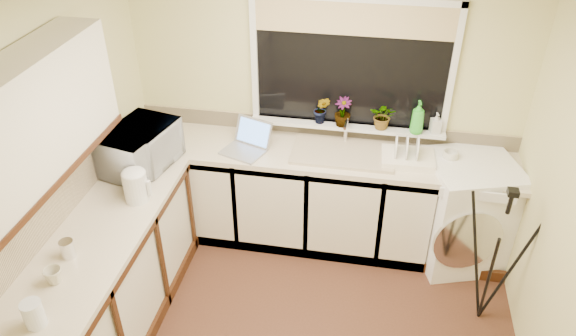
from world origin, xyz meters
The scene contains 30 objects.
ceiling centered at (0.00, 0.00, 2.45)m, with size 3.20×3.20×0.00m, color white.
wall_back centered at (0.00, 1.50, 1.23)m, with size 3.20×3.20×0.00m, color beige.
wall_left centered at (-1.60, 0.00, 1.23)m, with size 3.00×3.00×0.00m, color beige.
base_cabinet_back centered at (-0.33, 1.20, 0.43)m, with size 2.55×0.60×0.86m, color silver.
base_cabinet_left centered at (-1.30, -0.30, 0.43)m, with size 0.54×2.40×0.86m, color silver.
worktop_back centered at (0.00, 1.20, 0.88)m, with size 3.20×0.60×0.04m, color beige.
worktop_left centered at (-1.30, -0.30, 0.88)m, with size 0.60×2.40×0.04m, color beige.
upper_cabinet centered at (-1.44, -0.45, 1.80)m, with size 0.28×1.90×0.70m, color silver.
splashback_left centered at (-1.59, -0.30, 1.12)m, with size 0.02×2.40×0.45m, color beige.
splashback_back centered at (0.00, 1.49, 0.97)m, with size 3.20×0.02×0.14m, color beige.
window_glass centered at (0.20, 1.49, 1.55)m, with size 1.50×0.02×1.00m, color black.
window_blind centered at (0.20, 1.46, 1.92)m, with size 1.50×0.02×0.25m, color tan.
windowsill centered at (0.20, 1.43, 1.04)m, with size 1.60×0.14×0.03m, color white.
sink centered at (0.20, 1.20, 0.91)m, with size 0.82×0.46×0.03m, color tan.
faucet centered at (0.20, 1.38, 1.02)m, with size 0.03×0.03×0.24m, color silver.
washing_machine centered at (1.22, 1.18, 0.47)m, with size 0.66×0.64×0.94m, color white.
laptop centered at (-0.57, 1.14, 0.96)m, with size 0.42×0.42×0.23m.
kettle centered at (-1.18, 0.33, 1.01)m, with size 0.17×0.17×0.22m, color white.
dish_rack centered at (0.71, 1.18, 0.93)m, with size 0.41×0.31×0.06m, color white.
tripod centered at (1.35, 0.51, 0.59)m, with size 0.59×0.59×1.19m, color black, non-canonical shape.
glass_jug centered at (-1.26, -0.83, 0.98)m, with size 0.11×0.11×0.16m, color white.
steel_jar centered at (-1.36, -0.30, 0.96)m, with size 0.09×0.09×0.12m, color silver.
microwave centered at (-1.32, 0.74, 1.07)m, with size 0.60×0.41×0.33m, color silver.
plant_b centered at (-0.01, 1.42, 1.17)m, with size 0.13×0.11×0.24m, color #999999.
plant_c centered at (0.16, 1.41, 1.17)m, with size 0.14×0.14×0.24m, color #999999.
plant_d centered at (0.49, 1.42, 1.16)m, with size 0.21×0.18×0.23m, color #999999.
soap_bottle_green centered at (0.76, 1.39, 1.19)m, with size 0.11×0.11×0.28m, color green.
soap_bottle_clear centered at (0.91, 1.43, 1.14)m, with size 0.08×0.08×0.17m, color #999999.
cup_back centered at (1.04, 1.24, 0.95)m, with size 0.12×0.12×0.10m, color silver.
cup_left centered at (-1.33, -0.52, 0.95)m, with size 0.11×0.11×0.10m, color beige.
Camera 1 is at (0.43, -2.55, 3.24)m, focal length 33.98 mm.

